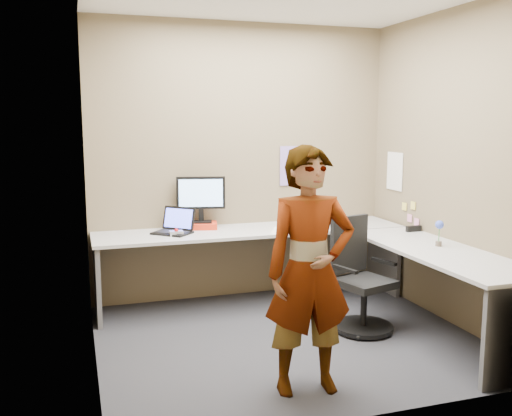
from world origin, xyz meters
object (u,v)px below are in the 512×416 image
object	(u,v)px
desk	(319,254)
person	(310,271)
monitor	(201,195)
office_chair	(359,285)

from	to	relation	value
desk	person	distance (m)	1.41
monitor	office_chair	size ratio (longest dim) A/B	0.49
desk	office_chair	distance (m)	0.47
monitor	person	xyz separation A→B (m)	(0.27, -2.03, -0.24)
desk	monitor	xyz separation A→B (m)	(-0.88, 0.78, 0.46)
monitor	person	size ratio (longest dim) A/B	0.29
monitor	person	world-z (taller)	person
desk	person	bearing A→B (deg)	-116.45
monitor	office_chair	bearing A→B (deg)	-34.10
office_chair	person	size ratio (longest dim) A/B	0.58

